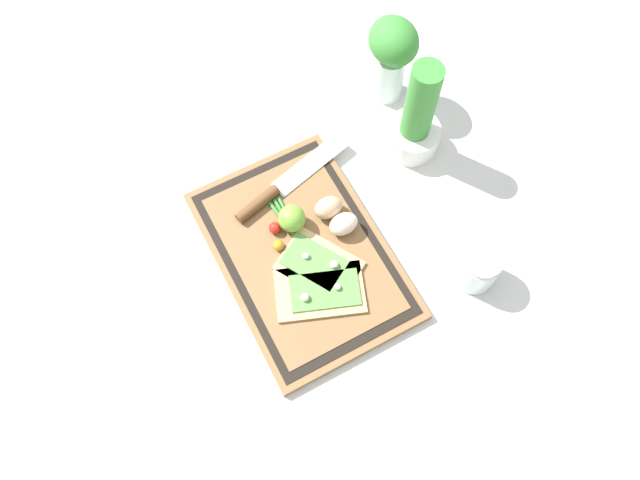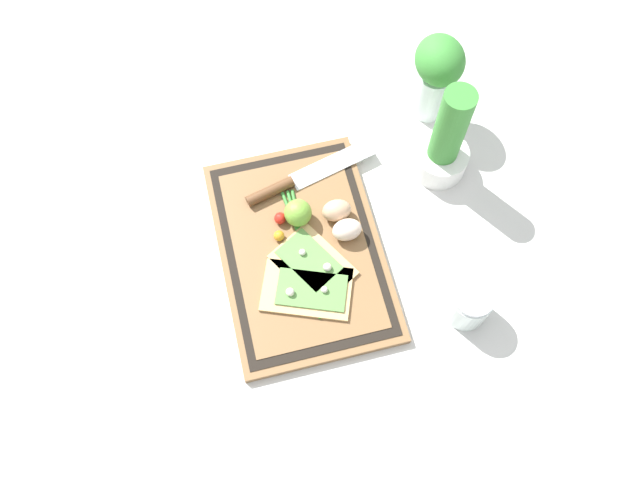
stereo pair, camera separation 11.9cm
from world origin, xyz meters
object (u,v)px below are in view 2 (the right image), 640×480
object	(u,v)px
pizza_slice_near	(308,290)
lime	(298,213)
herb_pot	(445,145)
herb_glass	(437,73)
sauce_jar	(468,304)
pizza_slice_far	(312,264)
cherry_tomato_yellow	(279,236)
knife	(290,183)
egg_brown	(337,210)
egg_pink	(347,230)
cherry_tomato_red	(280,218)

from	to	relation	value
pizza_slice_near	lime	world-z (taller)	lime
herb_pot	herb_glass	xyz separation A→B (m)	(-0.14, 0.02, 0.04)
pizza_slice_near	sauce_jar	world-z (taller)	sauce_jar
pizza_slice_far	cherry_tomato_yellow	size ratio (longest dim) A/B	8.46
knife	egg_brown	xyz separation A→B (m)	(0.09, 0.07, 0.01)
lime	herb_glass	bearing A→B (deg)	120.97
pizza_slice_near	lime	size ratio (longest dim) A/B	3.56
pizza_slice_far	cherry_tomato_yellow	distance (m)	0.08
pizza_slice_far	pizza_slice_near	bearing A→B (deg)	-22.13
knife	egg_pink	bearing A→B (deg)	31.77
lime	cherry_tomato_red	size ratio (longest dim) A/B	2.30
pizza_slice_near	herb_glass	world-z (taller)	herb_glass
cherry_tomato_yellow	herb_glass	bearing A→B (deg)	121.43
cherry_tomato_red	herb_pot	bearing A→B (deg)	98.68
knife	herb_glass	bearing A→B (deg)	110.08
pizza_slice_near	cherry_tomato_yellow	bearing A→B (deg)	-166.04
knife	cherry_tomato_yellow	size ratio (longest dim) A/B	13.39
herb_glass	knife	bearing A→B (deg)	-69.92
pizza_slice_far	sauce_jar	world-z (taller)	sauce_jar
sauce_jar	herb_glass	xyz separation A→B (m)	(-0.45, 0.07, 0.08)
lime	herb_pot	distance (m)	0.32
pizza_slice_far	egg_brown	distance (m)	0.12
lime	cherry_tomato_red	xyz separation A→B (m)	(-0.00, -0.04, -0.02)
lime	cherry_tomato_red	distance (m)	0.04
egg_brown	egg_pink	distance (m)	0.05
egg_brown	herb_glass	size ratio (longest dim) A/B	0.28
cherry_tomato_red	cherry_tomato_yellow	world-z (taller)	cherry_tomato_red
knife	herb_pot	world-z (taller)	herb_pot
egg_pink	herb_pot	size ratio (longest dim) A/B	0.24
pizza_slice_far	lime	world-z (taller)	lime
pizza_slice_far	cherry_tomato_red	size ratio (longest dim) A/B	7.62
sauce_jar	herb_pot	bearing A→B (deg)	171.02
pizza_slice_far	egg_pink	xyz separation A→B (m)	(-0.05, 0.08, 0.02)
knife	pizza_slice_far	bearing A→B (deg)	0.93
pizza_slice_near	egg_pink	xyz separation A→B (m)	(-0.09, 0.10, 0.02)
egg_brown	herb_glass	xyz separation A→B (m)	(-0.21, 0.26, 0.08)
pizza_slice_far	egg_brown	xyz separation A→B (m)	(-0.09, 0.07, 0.02)
pizza_slice_far	herb_pot	world-z (taller)	herb_pot
egg_brown	lime	size ratio (longest dim) A/B	1.07
pizza_slice_far	knife	distance (m)	0.18
herb_glass	cherry_tomato_red	bearing A→B (deg)	-62.03
herb_pot	lime	bearing A→B (deg)	-79.58
herb_pot	sauce_jar	bearing A→B (deg)	-8.98
lime	sauce_jar	size ratio (longest dim) A/B	0.60
egg_pink	cherry_tomato_red	size ratio (longest dim) A/B	2.45
egg_brown	herb_pot	size ratio (longest dim) A/B	0.24
egg_brown	pizza_slice_near	bearing A→B (deg)	-33.04
cherry_tomato_red	herb_pot	distance (m)	0.35
egg_pink	sauce_jar	bearing A→B (deg)	41.97
cherry_tomato_yellow	sauce_jar	xyz separation A→B (m)	(0.22, 0.31, 0.01)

